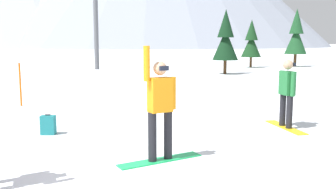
{
  "coord_description": "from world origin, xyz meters",
  "views": [
    {
      "loc": [
        0.58,
        -4.73,
        2.11
      ],
      "look_at": [
        0.62,
        3.21,
        1.0
      ],
      "focal_mm": 40.07,
      "sensor_mm": 36.0,
      "label": 1
    }
  ],
  "objects_px": {
    "backpack_teal": "(47,125)",
    "pine_tree_broad": "(250,41)",
    "pine_tree_leaning": "(224,39)",
    "snowboarder_midground": "(158,108)",
    "ski_lift_tower": "(94,1)",
    "trail_marker_pole": "(18,85)",
    "pine_tree_short": "(294,35)",
    "snowboarder_background": "(285,92)"
  },
  "relations": [
    {
      "from": "snowboarder_background",
      "to": "pine_tree_short",
      "type": "distance_m",
      "value": 25.02
    },
    {
      "from": "pine_tree_short",
      "to": "snowboarder_background",
      "type": "bearing_deg",
      "value": -109.05
    },
    {
      "from": "pine_tree_broad",
      "to": "pine_tree_leaning",
      "type": "distance_m",
      "value": 7.34
    },
    {
      "from": "trail_marker_pole",
      "to": "ski_lift_tower",
      "type": "xyz_separation_m",
      "value": [
        -0.67,
        17.05,
        4.5
      ]
    },
    {
      "from": "backpack_teal",
      "to": "ski_lift_tower",
      "type": "distance_m",
      "value": 21.7
    },
    {
      "from": "trail_marker_pole",
      "to": "pine_tree_broad",
      "type": "relative_size",
      "value": 0.36
    },
    {
      "from": "snowboarder_midground",
      "to": "trail_marker_pole",
      "type": "xyz_separation_m",
      "value": [
        -4.76,
        5.84,
        -0.25
      ]
    },
    {
      "from": "snowboarder_background",
      "to": "pine_tree_leaning",
      "type": "height_order",
      "value": "pine_tree_leaning"
    },
    {
      "from": "ski_lift_tower",
      "to": "snowboarder_midground",
      "type": "bearing_deg",
      "value": -76.66
    },
    {
      "from": "pine_tree_broad",
      "to": "pine_tree_short",
      "type": "distance_m",
      "value": 4.27
    },
    {
      "from": "backpack_teal",
      "to": "snowboarder_background",
      "type": "bearing_deg",
      "value": 6.72
    },
    {
      "from": "backpack_teal",
      "to": "pine_tree_leaning",
      "type": "bearing_deg",
      "value": 68.35
    },
    {
      "from": "snowboarder_midground",
      "to": "ski_lift_tower",
      "type": "xyz_separation_m",
      "value": [
        -5.43,
        22.89,
        4.25
      ]
    },
    {
      "from": "snowboarder_background",
      "to": "ski_lift_tower",
      "type": "bearing_deg",
      "value": 112.75
    },
    {
      "from": "pine_tree_broad",
      "to": "pine_tree_leaning",
      "type": "relative_size",
      "value": 0.94
    },
    {
      "from": "ski_lift_tower",
      "to": "trail_marker_pole",
      "type": "bearing_deg",
      "value": -87.75
    },
    {
      "from": "ski_lift_tower",
      "to": "pine_tree_broad",
      "type": "bearing_deg",
      "value": 10.13
    },
    {
      "from": "backpack_teal",
      "to": "pine_tree_leaning",
      "type": "xyz_separation_m",
      "value": [
        6.57,
        16.55,
        2.11
      ]
    },
    {
      "from": "pine_tree_short",
      "to": "snowboarder_midground",
      "type": "bearing_deg",
      "value": -113.15
    },
    {
      "from": "pine_tree_broad",
      "to": "ski_lift_tower",
      "type": "xyz_separation_m",
      "value": [
        -12.55,
        -2.24,
        3.05
      ]
    },
    {
      "from": "snowboarder_midground",
      "to": "snowboarder_background",
      "type": "distance_m",
      "value": 4.04
    },
    {
      "from": "trail_marker_pole",
      "to": "snowboarder_background",
      "type": "bearing_deg",
      "value": -22.29
    },
    {
      "from": "snowboarder_midground",
      "to": "ski_lift_tower",
      "type": "distance_m",
      "value": 23.91
    },
    {
      "from": "snowboarder_midground",
      "to": "pine_tree_broad",
      "type": "distance_m",
      "value": 26.15
    },
    {
      "from": "trail_marker_pole",
      "to": "pine_tree_broad",
      "type": "distance_m",
      "value": 22.7
    },
    {
      "from": "pine_tree_leaning",
      "to": "ski_lift_tower",
      "type": "relative_size",
      "value": 0.47
    },
    {
      "from": "trail_marker_pole",
      "to": "pine_tree_short",
      "type": "relative_size",
      "value": 0.29
    },
    {
      "from": "pine_tree_short",
      "to": "ski_lift_tower",
      "type": "height_order",
      "value": "ski_lift_tower"
    },
    {
      "from": "ski_lift_tower",
      "to": "backpack_teal",
      "type": "bearing_deg",
      "value": -82.36
    },
    {
      "from": "backpack_teal",
      "to": "trail_marker_pole",
      "type": "distance_m",
      "value": 4.46
    },
    {
      "from": "snowboarder_background",
      "to": "ski_lift_tower",
      "type": "xyz_separation_m",
      "value": [
        -8.49,
        20.26,
        4.34
      ]
    },
    {
      "from": "backpack_teal",
      "to": "pine_tree_broad",
      "type": "xyz_separation_m",
      "value": [
        9.74,
        23.17,
        1.96
      ]
    },
    {
      "from": "snowboarder_midground",
      "to": "pine_tree_leaning",
      "type": "distance_m",
      "value": 18.98
    },
    {
      "from": "snowboarder_midground",
      "to": "pine_tree_leaning",
      "type": "bearing_deg",
      "value": 77.97
    },
    {
      "from": "pine_tree_leaning",
      "to": "backpack_teal",
      "type": "bearing_deg",
      "value": -111.65
    },
    {
      "from": "backpack_teal",
      "to": "ski_lift_tower",
      "type": "bearing_deg",
      "value": 97.64
    },
    {
      "from": "snowboarder_background",
      "to": "backpack_teal",
      "type": "relative_size",
      "value": 3.57
    },
    {
      "from": "snowboarder_midground",
      "to": "snowboarder_background",
      "type": "xyz_separation_m",
      "value": [
        3.06,
        2.64,
        -0.09
      ]
    },
    {
      "from": "snowboarder_background",
      "to": "pine_tree_broad",
      "type": "distance_m",
      "value": 22.9
    },
    {
      "from": "snowboarder_midground",
      "to": "pine_tree_leaning",
      "type": "height_order",
      "value": "pine_tree_leaning"
    },
    {
      "from": "snowboarder_midground",
      "to": "trail_marker_pole",
      "type": "distance_m",
      "value": 7.54
    },
    {
      "from": "snowboarder_background",
      "to": "pine_tree_leaning",
      "type": "relative_size",
      "value": 0.4
    }
  ]
}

